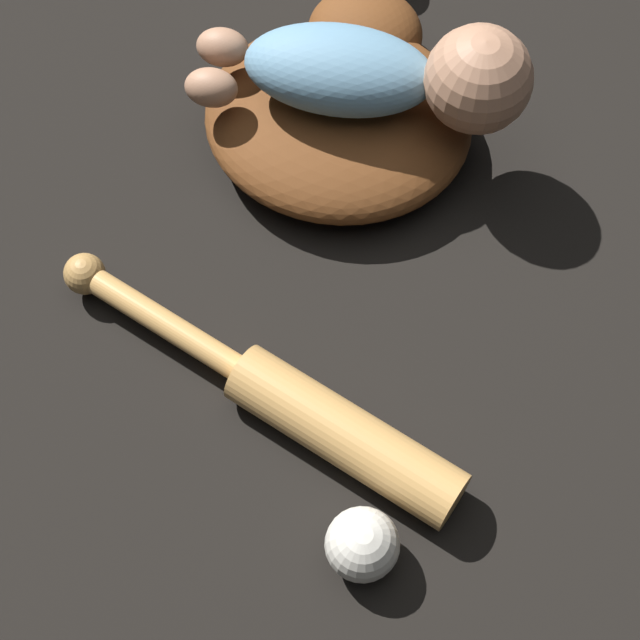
{
  "coord_description": "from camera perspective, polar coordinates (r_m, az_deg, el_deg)",
  "views": [
    {
      "loc": [
        -0.02,
        -0.74,
        1.0
      ],
      "look_at": [
        0.0,
        -0.27,
        0.07
      ],
      "focal_mm": 60.0,
      "sensor_mm": 36.0,
      "label": 1
    }
  ],
  "objects": [
    {
      "name": "baseball_glove",
      "position": [
        1.23,
        1.23,
        11.38
      ],
      "size": [
        0.37,
        0.38,
        0.08
      ],
      "color": "brown",
      "rests_on": "ground"
    },
    {
      "name": "baseball_bat",
      "position": [
        1.05,
        -1.08,
        -4.67
      ],
      "size": [
        0.4,
        0.32,
        0.06
      ],
      "color": "tan",
      "rests_on": "ground"
    },
    {
      "name": "baseball",
      "position": [
        1.0,
        2.27,
        -11.88
      ],
      "size": [
        0.07,
        0.07,
        0.07
      ],
      "color": "silver",
      "rests_on": "ground"
    },
    {
      "name": "baby_figure",
      "position": [
        1.14,
        3.77,
        12.91
      ],
      "size": [
        0.37,
        0.17,
        0.11
      ],
      "color": "#6693B2",
      "rests_on": "baseball_glove"
    },
    {
      "name": "ground_plane",
      "position": [
        1.25,
        -0.86,
        9.44
      ],
      "size": [
        6.0,
        6.0,
        0.0
      ],
      "primitive_type": "plane",
      "color": "black"
    }
  ]
}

